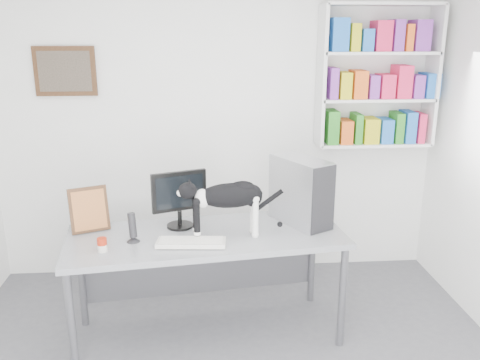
# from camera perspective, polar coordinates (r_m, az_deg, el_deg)

# --- Properties ---
(room) EXTENTS (4.01, 4.01, 2.70)m
(room) POSITION_cam_1_polar(r_m,az_deg,el_deg) (2.71, -1.04, -2.62)
(room) COLOR #58585D
(room) RESTS_ON ground
(bookshelf) EXTENTS (1.03, 0.28, 1.24)m
(bookshelf) POSITION_cam_1_polar(r_m,az_deg,el_deg) (4.69, 15.17, 11.18)
(bookshelf) COLOR silver
(bookshelf) RESTS_ON room
(wall_art) EXTENTS (0.52, 0.04, 0.42)m
(wall_art) POSITION_cam_1_polar(r_m,az_deg,el_deg) (4.68, -19.05, 11.47)
(wall_art) COLOR #4B2F18
(wall_art) RESTS_ON room
(desk) EXTENTS (2.06, 1.01, 0.82)m
(desk) POSITION_cam_1_polar(r_m,az_deg,el_deg) (3.87, -3.69, -11.72)
(desk) COLOR gray
(desk) RESTS_ON room
(monitor) EXTENTS (0.45, 0.32, 0.44)m
(monitor) POSITION_cam_1_polar(r_m,az_deg,el_deg) (3.76, -6.85, -2.13)
(monitor) COLOR black
(monitor) RESTS_ON desk
(keyboard) EXTENTS (0.48, 0.22, 0.04)m
(keyboard) POSITION_cam_1_polar(r_m,az_deg,el_deg) (3.51, -5.50, -6.98)
(keyboard) COLOR beige
(keyboard) RESTS_ON desk
(pc_tower) EXTENTS (0.44, 0.55, 0.50)m
(pc_tower) POSITION_cam_1_polar(r_m,az_deg,el_deg) (3.84, 6.81, -1.24)
(pc_tower) COLOR #B9BABF
(pc_tower) RESTS_ON desk
(speaker) EXTENTS (0.13, 0.13, 0.22)m
(speaker) POSITION_cam_1_polar(r_m,az_deg,el_deg) (3.59, -11.99, -5.19)
(speaker) COLOR black
(speaker) RESTS_ON desk
(leaning_print) EXTENTS (0.30, 0.20, 0.34)m
(leaning_print) POSITION_cam_1_polar(r_m,az_deg,el_deg) (3.84, -16.60, -3.11)
(leaning_print) COLOR #4B2F18
(leaning_print) RESTS_ON desk
(soup_can) EXTENTS (0.07, 0.07, 0.09)m
(soup_can) POSITION_cam_1_polar(r_m,az_deg,el_deg) (3.51, -15.22, -7.04)
(soup_can) COLOR #AA230E
(soup_can) RESTS_ON desk
(cat) EXTENTS (0.68, 0.24, 0.41)m
(cat) POSITION_cam_1_polar(r_m,az_deg,el_deg) (3.57, -1.37, -3.28)
(cat) COLOR black
(cat) RESTS_ON desk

